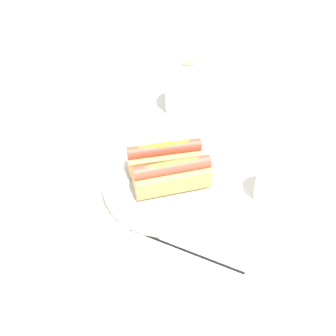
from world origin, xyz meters
name	(u,v)px	position (x,y,z in m)	size (l,w,h in m)	color
ground_plane	(161,178)	(0.00, 0.00, 0.00)	(2.40, 2.40, 0.00)	silver
serving_bowl	(168,180)	(0.01, -0.02, 0.02)	(0.27, 0.27, 0.03)	silver
hotdog_front	(172,175)	(0.02, -0.05, 0.06)	(0.16, 0.08, 0.06)	tan
hotdog_back	(164,156)	(0.01, 0.01, 0.06)	(0.16, 0.07, 0.06)	tan
water_glass	(273,182)	(0.22, -0.06, 0.04)	(0.07, 0.07, 0.09)	white
paper_towel_roll	(187,87)	(0.08, 0.25, 0.07)	(0.11, 0.11, 0.13)	white
chopstick_near	(184,250)	(0.03, -0.18, 0.00)	(0.01, 0.01, 0.22)	black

